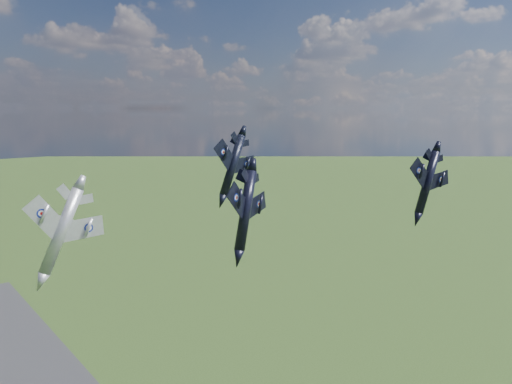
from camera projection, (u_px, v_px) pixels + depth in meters
jet_lead_navy at (246, 210)px, 64.92m from camera, size 15.20×17.33×5.96m
jet_right_navy at (427, 182)px, 78.68m from camera, size 12.11×15.19×5.96m
jet_high_navy at (233, 165)px, 94.11m from camera, size 14.30×18.01×7.96m
jet_left_silver at (61, 231)px, 54.52m from camera, size 10.30×13.76×6.65m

